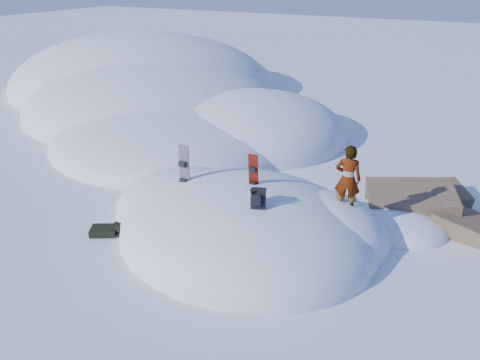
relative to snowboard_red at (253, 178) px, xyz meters
The scene contains 9 objects.
ground 1.67m from the snowboard_red, 113.59° to the right, with size 120.00×120.00×0.00m, color white.
snow_mound 1.67m from the snowboard_red, behind, with size 8.00×6.00×3.00m.
snow_ridge 14.36m from the snowboard_red, 137.59° to the left, with size 21.50×18.50×6.40m.
rock_outcrop 4.85m from the snowboard_red, 37.55° to the left, with size 4.68×4.41×1.68m.
snowboard_red is the anchor object (origin of this frame).
snowboard_dark 1.96m from the snowboard_red, behind, with size 0.31×0.17×1.66m.
backpack 1.12m from the snowboard_red, 57.95° to the right, with size 0.44×0.49×0.56m.
gear_pile 4.21m from the snowboard_red, 151.84° to the right, with size 0.92×0.74×0.24m.
person 2.34m from the snowboard_red, 17.02° to the left, with size 0.64×0.42×1.75m, color slate.
Camera 1 is at (4.87, -9.49, 6.52)m, focal length 35.00 mm.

